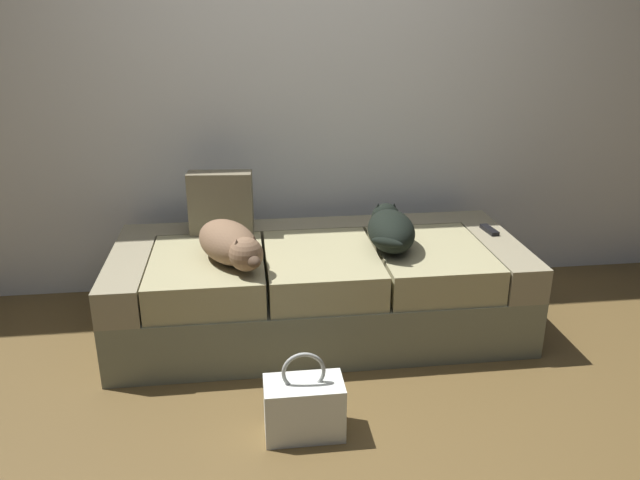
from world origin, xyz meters
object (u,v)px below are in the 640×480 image
at_px(dog_tan, 231,244).
at_px(handbag, 304,407).
at_px(couch, 319,287).
at_px(tv_remote, 489,230).
at_px(throw_pillow, 221,203).
at_px(dog_dark, 390,228).

height_order(dog_tan, handbag, dog_tan).
xyz_separation_m(couch, tv_remote, (0.96, 0.09, 0.25)).
xyz_separation_m(throw_pillow, handbag, (0.33, -1.14, -0.52)).
xyz_separation_m(dog_dark, tv_remote, (0.59, 0.14, -0.09)).
distance_m(dog_tan, handbag, 0.88).
relative_size(couch, tv_remote, 14.11).
distance_m(dog_dark, handbag, 1.08).
bearing_deg(dog_tan, handbag, -68.71).
bearing_deg(handbag, tv_remote, 40.77).
relative_size(couch, dog_tan, 3.87).
height_order(couch, dog_tan, dog_tan).
xyz_separation_m(tv_remote, handbag, (-1.13, -0.97, -0.36)).
bearing_deg(handbag, dog_dark, 57.39).
height_order(couch, tv_remote, tv_remote).
bearing_deg(couch, dog_dark, -8.03).
xyz_separation_m(couch, throw_pillow, (-0.50, 0.26, 0.41)).
height_order(dog_dark, throw_pillow, throw_pillow).
distance_m(dog_tan, dog_dark, 0.82).
bearing_deg(handbag, dog_tan, 111.29).
height_order(dog_dark, tv_remote, dog_dark).
relative_size(couch, throw_pillow, 6.22).
relative_size(couch, handbag, 5.60).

